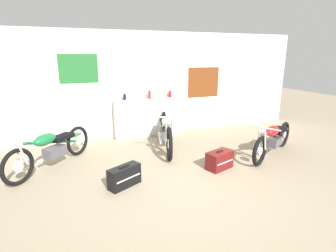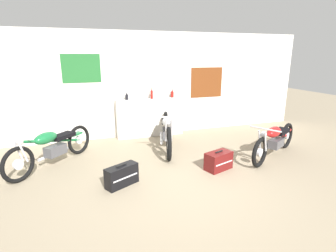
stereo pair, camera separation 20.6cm
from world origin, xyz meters
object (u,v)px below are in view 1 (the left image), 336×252
at_px(bottle_left_center, 150,94).
at_px(hard_case_darkred, 219,160).
at_px(bottle_center, 170,94).
at_px(motorcycle_silver, 166,130).
at_px(motorcycle_red, 273,138).
at_px(hard_case_black, 124,176).
at_px(bottle_leftmost, 125,97).
at_px(motorcycle_green, 51,148).

bearing_deg(bottle_left_center, hard_case_darkred, -75.84).
distance_m(bottle_left_center, bottle_center, 0.61).
bearing_deg(motorcycle_silver, motorcycle_red, -31.82).
relative_size(motorcycle_silver, hard_case_black, 3.58).
relative_size(motorcycle_red, motorcycle_silver, 0.87).
bearing_deg(motorcycle_silver, bottle_leftmost, 123.88).
distance_m(bottle_leftmost, hard_case_black, 2.89).
bearing_deg(hard_case_black, motorcycle_green, 132.77).
height_order(bottle_left_center, motorcycle_silver, bottle_left_center).
bearing_deg(motorcycle_silver, hard_case_darkred, -69.10).
height_order(motorcycle_silver, hard_case_darkred, motorcycle_silver).
xyz_separation_m(bottle_left_center, motorcycle_red, (2.15, -2.36, -0.78)).
xyz_separation_m(bottle_left_center, hard_case_black, (-1.27, -2.62, -1.00)).
bearing_deg(hard_case_darkred, bottle_leftmost, 116.81).
height_order(bottle_left_center, bottle_center, bottle_left_center).
bearing_deg(motorcycle_green, motorcycle_silver, 5.95).
distance_m(bottle_center, motorcycle_green, 3.43).
bearing_deg(bottle_left_center, bottle_leftmost, 176.86).
xyz_separation_m(hard_case_black, hard_case_darkred, (1.91, 0.05, -0.00)).
bearing_deg(bottle_center, motorcycle_green, -155.73).
distance_m(motorcycle_silver, hard_case_darkred, 1.62).
xyz_separation_m(bottle_leftmost, motorcycle_red, (2.82, -2.40, -0.73)).
height_order(bottle_leftmost, motorcycle_silver, bottle_leftmost).
relative_size(bottle_center, motorcycle_green, 0.13).
distance_m(motorcycle_red, hard_case_darkred, 1.53).
height_order(motorcycle_silver, motorcycle_green, motorcycle_silver).
xyz_separation_m(bottle_left_center, hard_case_darkred, (0.65, -2.57, -1.00)).
relative_size(bottle_left_center, bottle_center, 1.36).
bearing_deg(hard_case_black, motorcycle_red, 4.38).
distance_m(bottle_leftmost, bottle_left_center, 0.67).
relative_size(motorcycle_red, hard_case_darkred, 3.20).
bearing_deg(hard_case_darkred, bottle_left_center, 104.16).
bearing_deg(motorcycle_silver, bottle_left_center, 94.11).
height_order(bottle_left_center, motorcycle_green, bottle_left_center).
xyz_separation_m(bottle_left_center, motorcycle_green, (-2.45, -1.34, -0.76)).
bearing_deg(bottle_center, motorcycle_red, -57.19).
height_order(bottle_center, motorcycle_red, bottle_center).
bearing_deg(hard_case_black, bottle_left_center, 64.21).
relative_size(bottle_leftmost, motorcycle_red, 0.10).
height_order(motorcycle_red, hard_case_darkred, motorcycle_red).
bearing_deg(hard_case_black, bottle_leftmost, 77.31).
xyz_separation_m(bottle_center, hard_case_darkred, (0.05, -2.61, -0.97)).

